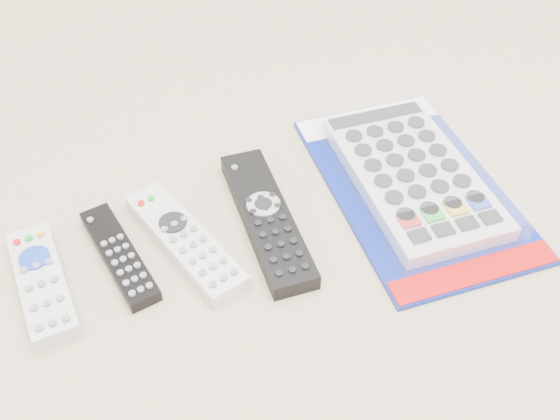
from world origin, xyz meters
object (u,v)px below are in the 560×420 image
remote_small_grey (42,283)px  remote_silver_dvd (185,240)px  remote_slim_black (119,255)px  remote_large_black (267,218)px  jumbo_remote_packaged (413,174)px

remote_small_grey → remote_silver_dvd: 0.17m
remote_silver_dvd → remote_slim_black: bearing=157.7°
remote_small_grey → remote_large_black: (0.28, -0.04, 0.00)m
remote_slim_black → remote_silver_dvd: bearing=-16.2°
remote_slim_black → jumbo_remote_packaged: (0.39, -0.07, 0.01)m
remote_silver_dvd → remote_large_black: size_ratio=0.86×
remote_large_black → remote_small_grey: bearing=-176.5°
remote_small_grey → remote_slim_black: (0.09, -0.00, -0.00)m
remote_silver_dvd → remote_large_black: 0.11m
remote_slim_black → jumbo_remote_packaged: bearing=-12.4°
remote_small_grey → remote_silver_dvd: bearing=-3.3°
remote_slim_black → remote_silver_dvd: size_ratio=0.80×
remote_slim_black → jumbo_remote_packaged: 0.40m
jumbo_remote_packaged → remote_small_grey: bearing=-177.0°
jumbo_remote_packaged → remote_large_black: bearing=-177.6°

